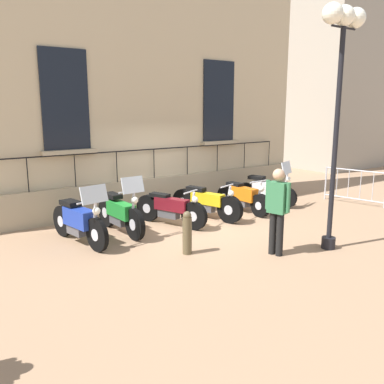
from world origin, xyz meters
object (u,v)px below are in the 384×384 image
at_px(motorcycle_blue, 79,222).
at_px(motorcycle_white, 266,191).
at_px(motorcycle_maroon, 171,209).
at_px(motorcycle_yellow, 206,203).
at_px(lamppost, 341,60).
at_px(crowd_barrier, 354,185).
at_px(bollard, 187,233).
at_px(motorcycle_green, 120,214).
at_px(motorcycle_orange, 243,198).
at_px(pedestrian_standing, 277,207).

relative_size(motorcycle_blue, motorcycle_white, 1.15).
height_order(motorcycle_maroon, motorcycle_white, motorcycle_white).
distance_m(motorcycle_yellow, lamppost, 4.78).
height_order(motorcycle_yellow, crowd_barrier, crowd_barrier).
relative_size(lamppost, bollard, 5.41).
bearing_deg(motorcycle_blue, motorcycle_green, 99.95).
xyz_separation_m(motorcycle_orange, crowd_barrier, (1.18, 3.45, 0.16)).
height_order(motorcycle_yellow, motorcycle_orange, motorcycle_orange).
distance_m(motorcycle_maroon, crowd_barrier, 5.94).
distance_m(motorcycle_green, motorcycle_orange, 3.66).
distance_m(motorcycle_blue, bollard, 2.40).
relative_size(motorcycle_yellow, crowd_barrier, 1.17).
xyz_separation_m(motorcycle_green, motorcycle_yellow, (0.11, 2.41, -0.05)).
bearing_deg(motorcycle_maroon, motorcycle_orange, 89.24).
xyz_separation_m(motorcycle_maroon, motorcycle_orange, (0.03, 2.36, -0.01)).
bearing_deg(motorcycle_orange, bollard, -59.34).
distance_m(motorcycle_white, bollard, 4.77).
bearing_deg(bollard, crowd_barrier, 96.05).
bearing_deg(motorcycle_yellow, pedestrian_standing, -9.90).
bearing_deg(motorcycle_green, motorcycle_white, 90.60).
relative_size(motorcycle_blue, motorcycle_orange, 1.06).
height_order(motorcycle_white, lamppost, lamppost).
height_order(lamppost, pedestrian_standing, lamppost).
xyz_separation_m(motorcycle_green, motorcycle_orange, (0.15, 3.66, -0.06)).
bearing_deg(motorcycle_blue, motorcycle_maroon, 91.62).
bearing_deg(motorcycle_yellow, motorcycle_blue, -88.77).
distance_m(motorcycle_yellow, motorcycle_white, 2.37).
relative_size(lamppost, pedestrian_standing, 2.74).
relative_size(motorcycle_white, lamppost, 0.39).
height_order(motorcycle_maroon, motorcycle_orange, motorcycle_orange).
xyz_separation_m(motorcycle_green, crowd_barrier, (1.33, 7.11, 0.09)).
distance_m(motorcycle_yellow, crowd_barrier, 4.86).
height_order(motorcycle_blue, crowd_barrier, motorcycle_blue).
distance_m(motorcycle_maroon, motorcycle_yellow, 1.11).
height_order(motorcycle_maroon, crowd_barrier, crowd_barrier).
bearing_deg(motorcycle_yellow, lamppost, 11.03).
bearing_deg(motorcycle_orange, motorcycle_yellow, -91.79).
relative_size(motorcycle_blue, lamppost, 0.45).
distance_m(lamppost, pedestrian_standing, 3.04).
bearing_deg(motorcycle_green, pedestrian_standing, 31.50).
bearing_deg(lamppost, motorcycle_orange, 169.85).
bearing_deg(motorcycle_yellow, motorcycle_maroon, -89.60).
distance_m(motorcycle_orange, pedestrian_standing, 3.47).
height_order(crowd_barrier, pedestrian_standing, pedestrian_standing).
bearing_deg(motorcycle_maroon, motorcycle_white, 92.75).
relative_size(motorcycle_white, crowd_barrier, 1.02).
height_order(motorcycle_green, motorcycle_white, motorcycle_green).
relative_size(motorcycle_green, motorcycle_white, 1.11).
height_order(motorcycle_yellow, pedestrian_standing, pedestrian_standing).
height_order(motorcycle_blue, lamppost, lamppost).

